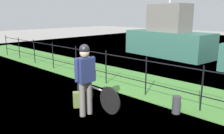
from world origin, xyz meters
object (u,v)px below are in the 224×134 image
at_px(backpack_on_paving, 79,99).
at_px(moored_boat_near, 168,37).
at_px(terrier_dog, 88,67).
at_px(mooring_bollard, 176,105).
at_px(cyclist_person, 85,74).
at_px(wooden_crate, 87,75).
at_px(bicycle_main, 96,94).

height_order(backpack_on_paving, moored_boat_near, moored_boat_near).
bearing_deg(terrier_dog, mooring_bollard, 28.47).
height_order(cyclist_person, mooring_bollard, cyclist_person).
relative_size(cyclist_person, moored_boat_near, 0.33).
bearing_deg(terrier_dog, cyclist_person, -45.10).
relative_size(backpack_on_paving, moored_boat_near, 0.08).
bearing_deg(wooden_crate, cyclist_person, -43.72).
distance_m(wooden_crate, cyclist_person, 0.72).
relative_size(cyclist_person, mooring_bollard, 3.82).
bearing_deg(wooden_crate, terrier_dog, -2.98).
bearing_deg(wooden_crate, mooring_bollard, 28.14).
bearing_deg(mooring_bollard, terrier_dog, -151.53).
height_order(bicycle_main, moored_boat_near, moored_boat_near).
relative_size(bicycle_main, wooden_crate, 4.62).
bearing_deg(moored_boat_near, bicycle_main, -71.57).
distance_m(mooring_bollard, moored_boat_near, 8.05).
xyz_separation_m(mooring_bollard, moored_boat_near, (-4.27, 6.78, 0.83)).
distance_m(cyclist_person, mooring_bollard, 2.29).
relative_size(backpack_on_paving, mooring_bollard, 0.91).
distance_m(terrier_dog, moored_boat_near, 8.18).
xyz_separation_m(terrier_dog, mooring_bollard, (1.98, 1.07, -0.79)).
height_order(cyclist_person, backpack_on_paving, cyclist_person).
bearing_deg(terrier_dog, bicycle_main, -2.98).
bearing_deg(bicycle_main, wooden_crate, 177.02).
relative_size(bicycle_main, moored_boat_near, 0.32).
bearing_deg(bicycle_main, terrier_dog, 177.02).
height_order(wooden_crate, mooring_bollard, wooden_crate).
height_order(bicycle_main, wooden_crate, wooden_crate).
bearing_deg(terrier_dog, moored_boat_near, 106.27).
relative_size(bicycle_main, terrier_dog, 5.18).
xyz_separation_m(wooden_crate, terrier_dog, (0.02, -0.00, 0.21)).
distance_m(wooden_crate, backpack_on_paving, 0.67).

